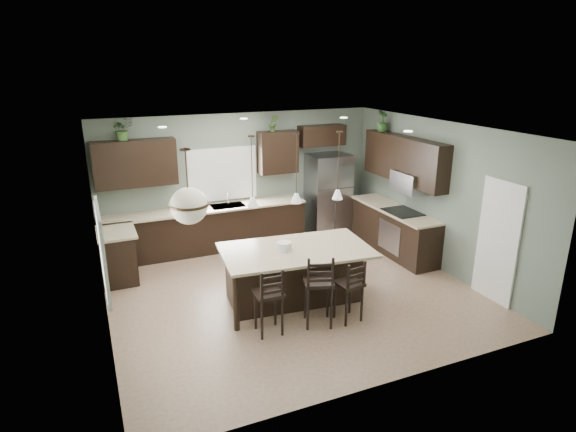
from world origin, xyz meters
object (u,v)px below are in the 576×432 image
(bar_stool_center, at_px, (318,289))
(bar_stool_right, at_px, (349,290))
(serving_dish, at_px, (284,246))
(refrigerator, at_px, (328,195))
(bar_stool_left, at_px, (269,300))
(plant_back_left, at_px, (122,129))
(kitchen_island, at_px, (296,275))

(bar_stool_center, height_order, bar_stool_right, bar_stool_center)
(serving_dish, relative_size, bar_stool_center, 0.21)
(serving_dish, bearing_deg, bar_stool_right, -53.30)
(refrigerator, relative_size, bar_stool_center, 1.59)
(bar_stool_left, height_order, bar_stool_center, bar_stool_center)
(refrigerator, xyz_separation_m, plant_back_left, (-4.27, 0.14, 1.69))
(refrigerator, bearing_deg, plant_back_left, 178.06)
(kitchen_island, xyz_separation_m, plant_back_left, (-2.25, 2.87, 2.15))
(refrigerator, relative_size, bar_stool_left, 1.76)
(kitchen_island, height_order, bar_stool_left, bar_stool_left)
(serving_dish, distance_m, bar_stool_right, 1.24)
(bar_stool_left, xyz_separation_m, bar_stool_right, (1.25, -0.14, -0.02))
(plant_back_left, bearing_deg, bar_stool_center, -58.51)
(plant_back_left, bearing_deg, kitchen_island, -51.87)
(kitchen_island, xyz_separation_m, bar_stool_right, (0.48, -0.89, 0.04))
(kitchen_island, relative_size, bar_stool_left, 2.28)
(refrigerator, xyz_separation_m, bar_stool_left, (-2.79, -3.47, -0.40))
(bar_stool_left, distance_m, plant_back_left, 4.43)
(bar_stool_left, relative_size, plant_back_left, 2.44)
(bar_stool_left, bearing_deg, bar_stool_center, -2.25)
(kitchen_island, bearing_deg, serving_dish, -180.00)
(bar_stool_center, bearing_deg, refrigerator, 79.32)
(refrigerator, bearing_deg, bar_stool_left, -128.72)
(refrigerator, xyz_separation_m, bar_stool_right, (-1.54, -3.62, -0.42))
(bar_stool_center, bearing_deg, bar_stool_right, 9.54)
(kitchen_island, distance_m, serving_dish, 0.57)
(bar_stool_center, relative_size, bar_stool_right, 1.15)
(bar_stool_left, distance_m, bar_stool_center, 0.78)
(serving_dish, relative_size, bar_stool_right, 0.24)
(bar_stool_right, distance_m, plant_back_left, 5.10)
(plant_back_left, bearing_deg, bar_stool_left, -67.74)
(bar_stool_right, bearing_deg, serving_dish, 119.45)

